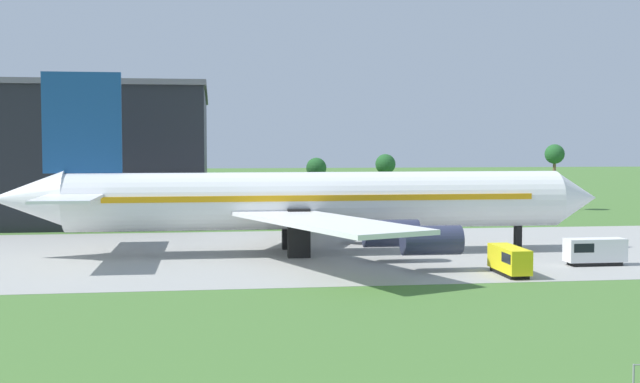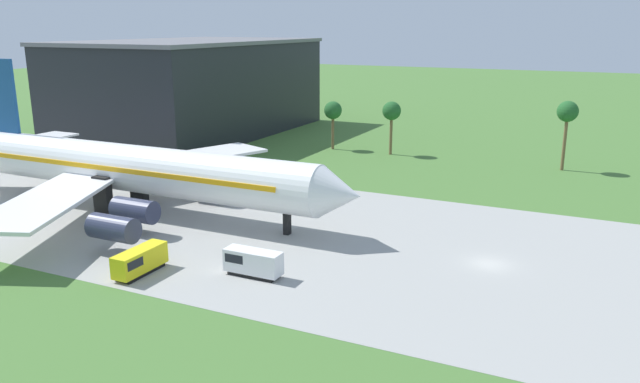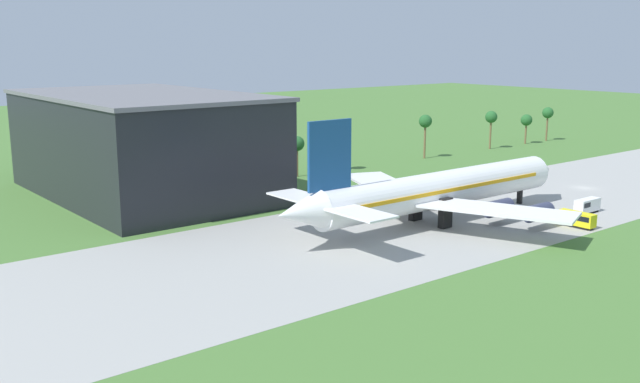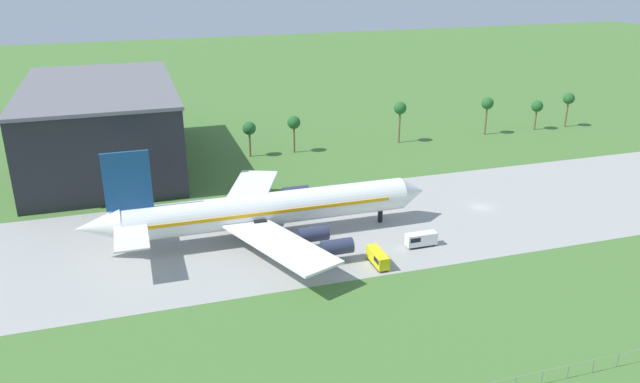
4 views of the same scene
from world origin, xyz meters
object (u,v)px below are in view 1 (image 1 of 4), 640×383
at_px(jet_airliner, 309,201).
at_px(terminal_building, 102,153).
at_px(baggage_tug, 593,251).
at_px(fuel_truck, 510,260).

bearing_deg(jet_airliner, terminal_building, 118.26).
height_order(jet_airliner, baggage_tug, jet_airliner).
height_order(fuel_truck, terminal_building, terminal_building).
bearing_deg(baggage_tug, fuel_truck, -156.06).
bearing_deg(jet_airliner, fuel_truck, -46.26).
distance_m(baggage_tug, fuel_truck, 11.56).
height_order(jet_airliner, terminal_building, terminal_building).
relative_size(jet_airliner, fuel_truck, 10.60).
relative_size(jet_airliner, baggage_tug, 11.29).
bearing_deg(fuel_truck, terminal_building, 122.56).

